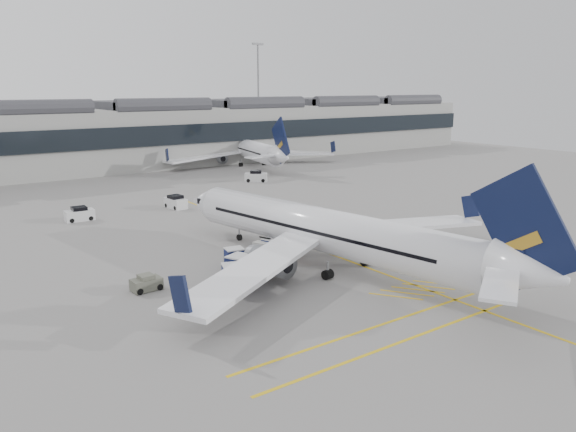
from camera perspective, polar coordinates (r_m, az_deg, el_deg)
ground at (r=43.29m, az=-2.44°, el=-7.40°), size 220.00×220.00×0.00m
terminal at (r=108.57m, az=-24.00°, el=7.18°), size 200.00×20.45×12.40m
light_masts at (r=121.72m, az=-26.58°, el=11.40°), size 113.00×0.60×25.45m
apron_markings at (r=56.54m, az=0.46°, el=-2.46°), size 0.25×60.00×0.01m
airliner_main at (r=47.48m, az=4.44°, el=-1.67°), size 35.72×39.31×10.51m
airliner_far at (r=111.32m, az=-3.97°, el=6.74°), size 34.25×37.77×10.15m
belt_loader at (r=51.44m, az=-2.07°, el=-3.42°), size 4.71×2.65×1.86m
baggage_cart_a at (r=48.16m, az=-5.47°, el=-4.17°), size 1.85×1.62×1.70m
baggage_cart_b at (r=51.14m, az=-1.65°, el=-3.09°), size 1.94×1.75×1.70m
baggage_cart_c at (r=45.22m, az=-5.01°, el=-5.12°), size 2.31×2.13×1.97m
baggage_cart_d at (r=42.78m, az=-5.42°, el=-6.15°), size 2.38×2.17×2.05m
ramp_agent_a at (r=49.69m, az=0.21°, el=-3.70°), size 0.62×0.70×1.62m
ramp_agent_b at (r=49.20m, az=-0.45°, el=-3.64°), size 1.17×1.05×1.99m
pushback_tug at (r=44.12m, az=-14.20°, el=-6.65°), size 2.27×1.46×1.24m
safety_cone_nose at (r=63.29m, az=-3.17°, el=-0.54°), size 0.40×0.40×0.56m
safety_cone_engine at (r=55.19m, az=10.67°, el=-2.84°), size 0.34×0.34×0.47m
service_van_left at (r=68.92m, az=-20.42°, el=0.16°), size 3.23×1.69×1.63m
service_van_mid at (r=72.69m, az=-11.34°, el=1.37°), size 1.99×3.41×1.67m
service_van_right at (r=91.43m, az=-3.27°, el=4.02°), size 3.93×3.57×1.84m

